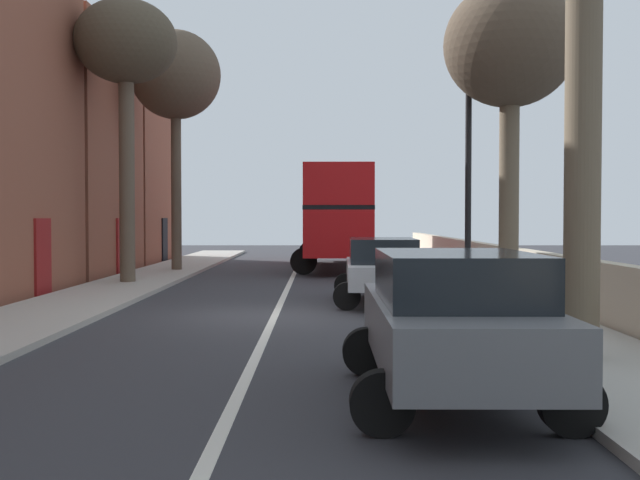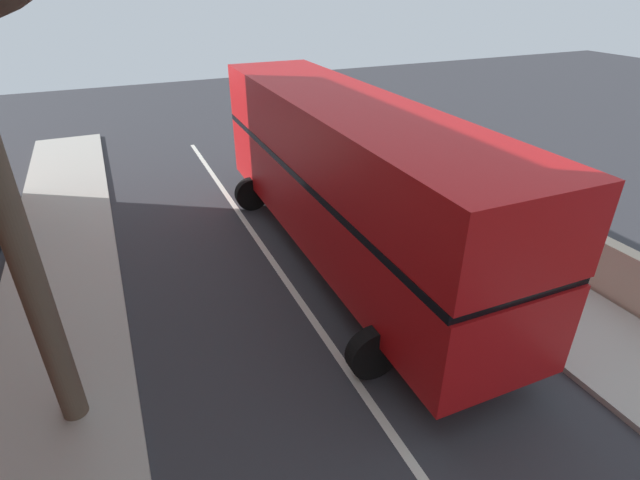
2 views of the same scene
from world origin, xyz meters
name	(u,v)px [view 2 (image 2 of 2)]	position (x,y,z in m)	size (l,w,h in m)	color
double_decker_bus	(345,173)	(1.70, 15.74, 2.36)	(3.67, 11.49, 4.06)	red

